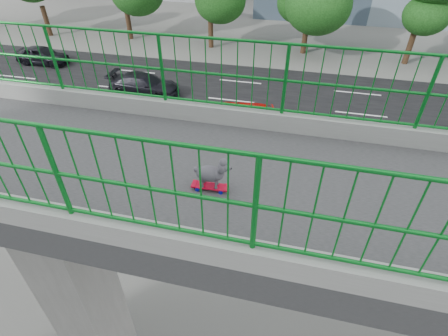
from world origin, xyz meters
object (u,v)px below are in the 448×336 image
car_2 (261,122)px  car_4 (42,55)px  car_1 (375,172)px  poodle (212,173)px  car_3 (144,84)px  skateboard (210,186)px

car_2 → car_4: bearing=70.6°
car_1 → car_2: 6.33m
poodle → car_3: (-15.95, -9.04, -6.61)m
skateboard → car_3: skateboard is taller
skateboard → car_1: (-9.55, 4.62, -6.24)m
car_2 → poodle: bearing=-176.1°
skateboard → car_2: skateboard is taller
car_3 → car_4: size_ratio=1.14×
car_3 → car_4: 10.52m
car_2 → car_3: size_ratio=1.21×
skateboard → car_3: 19.39m
poodle → car_1: size_ratio=0.10×
car_1 → car_3: size_ratio=1.05×
poodle → car_1: 12.42m
poodle → car_3: bearing=-153.2°
car_1 → car_2: (-3.20, -5.46, -0.02)m
car_2 → skateboard: bearing=-176.2°
car_1 → skateboard: bearing=-25.8°
car_4 → poodle: bearing=-135.1°
poodle → car_2: (-12.75, -0.86, -6.50)m
skateboard → car_2: bearing=-179.0°
poodle → car_4: poodle is taller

